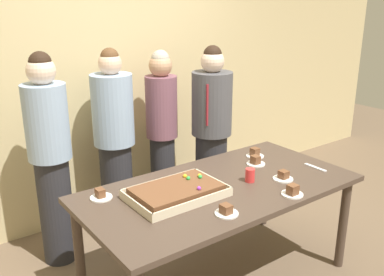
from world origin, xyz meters
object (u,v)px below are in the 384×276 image
at_px(plated_slice_near_right, 101,195).
at_px(cake_server_utensil, 315,167).
at_px(plated_slice_near_left, 256,162).
at_px(person_serving_front, 51,158).
at_px(party_table, 220,196).
at_px(plated_slice_center_front, 292,192).
at_px(person_striped_tie_right, 162,130).
at_px(plated_slice_center_back, 255,154).
at_px(sheet_cake, 177,192).
at_px(person_green_shirt_behind, 211,132).
at_px(plated_slice_far_right, 226,211).
at_px(plated_slice_far_left, 283,177).
at_px(person_far_right_suit, 115,140).
at_px(drink_cup_nearest, 250,175).

bearing_deg(plated_slice_near_right, cake_server_utensil, -17.79).
xyz_separation_m(plated_slice_near_left, person_serving_front, (-1.36, 0.87, 0.08)).
height_order(party_table, plated_slice_center_front, plated_slice_center_front).
xyz_separation_m(party_table, person_striped_tie_right, (0.28, 1.21, 0.15)).
height_order(plated_slice_center_back, person_striped_tie_right, person_striped_tie_right).
bearing_deg(cake_server_utensil, sheet_cake, 169.11).
bearing_deg(party_table, person_green_shirt_behind, 54.45).
bearing_deg(cake_server_utensil, person_serving_front, 144.58).
relative_size(sheet_cake, cake_server_utensil, 3.21).
bearing_deg(plated_slice_center_front, plated_slice_far_right, 173.43).
height_order(party_table, plated_slice_far_left, plated_slice_far_left).
bearing_deg(plated_slice_near_left, plated_slice_far_right, -146.20).
relative_size(plated_slice_center_back, person_far_right_suit, 0.09).
bearing_deg(person_striped_tie_right, plated_slice_center_back, 48.51).
distance_m(plated_slice_far_left, plated_slice_far_right, 0.71).
height_order(plated_slice_near_right, cake_server_utensil, plated_slice_near_right).
relative_size(sheet_cake, plated_slice_near_right, 4.28).
bearing_deg(person_green_shirt_behind, drink_cup_nearest, 26.34).
height_order(plated_slice_near_right, person_striped_tie_right, person_striped_tie_right).
xyz_separation_m(plated_slice_near_right, person_striped_tie_right, (1.05, 0.88, 0.05)).
distance_m(plated_slice_near_right, drink_cup_nearest, 1.07).
relative_size(plated_slice_near_left, plated_slice_near_right, 1.00).
distance_m(party_table, plated_slice_near_right, 0.85).
bearing_deg(plated_slice_near_right, plated_slice_far_left, -22.81).
bearing_deg(plated_slice_center_front, plated_slice_center_back, 65.04).
relative_size(cake_server_utensil, person_serving_front, 0.12).
bearing_deg(sheet_cake, drink_cup_nearest, -10.72).
xyz_separation_m(sheet_cake, cake_server_utensil, (1.18, -0.23, -0.03)).
bearing_deg(person_green_shirt_behind, plated_slice_center_back, 48.49).
bearing_deg(person_striped_tie_right, cake_server_utensil, 49.73).
distance_m(party_table, person_serving_front, 1.35).
height_order(plated_slice_far_left, person_striped_tie_right, person_striped_tie_right).
relative_size(plated_slice_center_back, person_green_shirt_behind, 0.09).
height_order(plated_slice_far_right, person_far_right_suit, person_far_right_suit).
height_order(plated_slice_center_back, person_serving_front, person_serving_front).
height_order(drink_cup_nearest, person_green_shirt_behind, person_green_shirt_behind).
bearing_deg(plated_slice_far_right, plated_slice_center_back, 36.13).
height_order(plated_slice_center_back, drink_cup_nearest, drink_cup_nearest).
bearing_deg(party_table, plated_slice_far_left, -22.46).
height_order(party_table, cake_server_utensil, cake_server_utensil).
relative_size(party_table, plated_slice_far_right, 13.35).
relative_size(plated_slice_far_left, plated_slice_center_front, 1.00).
relative_size(plated_slice_near_right, plated_slice_center_front, 1.00).
bearing_deg(plated_slice_far_left, person_far_right_suit, 116.00).
bearing_deg(plated_slice_center_front, plated_slice_near_left, 70.43).
distance_m(plated_slice_far_right, person_striped_tie_right, 1.64).
xyz_separation_m(party_table, sheet_cake, (-0.35, 0.04, 0.12)).
xyz_separation_m(plated_slice_near_left, cake_server_utensil, (0.33, -0.33, -0.02)).
height_order(plated_slice_far_left, person_green_shirt_behind, person_green_shirt_behind).
distance_m(plated_slice_center_back, person_far_right_suit, 1.25).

